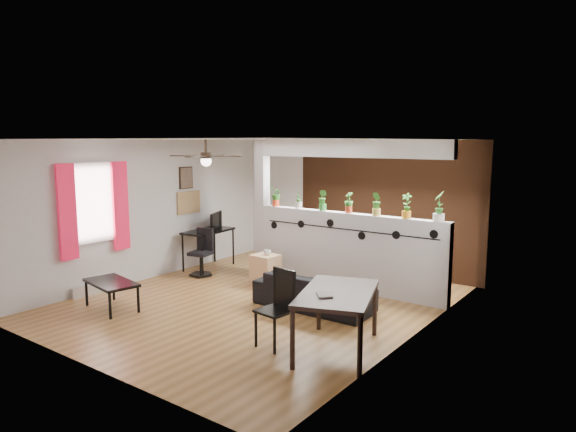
# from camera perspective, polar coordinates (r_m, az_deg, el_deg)

# --- Properties ---
(room_shell) EXTENTS (6.30, 7.10, 2.90)m
(room_shell) POSITION_cam_1_polar(r_m,az_deg,el_deg) (8.11, -3.44, -0.74)
(room_shell) COLOR brown
(room_shell) RESTS_ON ground
(partition_wall) EXTENTS (3.60, 0.18, 1.35)m
(partition_wall) POSITION_cam_1_polar(r_m,az_deg,el_deg) (9.00, 6.68, -3.93)
(partition_wall) COLOR #BCBCC1
(partition_wall) RESTS_ON ground
(ceiling_header) EXTENTS (3.60, 0.18, 0.30)m
(ceiling_header) POSITION_cam_1_polar(r_m,az_deg,el_deg) (8.80, 6.87, 7.45)
(ceiling_header) COLOR silver
(ceiling_header) RESTS_ON room_shell
(pier_column) EXTENTS (0.22, 0.20, 2.60)m
(pier_column) POSITION_cam_1_polar(r_m,az_deg,el_deg) (9.95, -2.87, 0.95)
(pier_column) COLOR #BCBCC1
(pier_column) RESTS_ON ground
(brick_panel) EXTENTS (3.90, 0.05, 2.60)m
(brick_panel) POSITION_cam_1_polar(r_m,az_deg,el_deg) (10.18, 10.82, 0.98)
(brick_panel) COLOR #B05D33
(brick_panel) RESTS_ON ground
(vine_decal) EXTENTS (3.31, 0.01, 0.30)m
(vine_decal) POSITION_cam_1_polar(r_m,az_deg,el_deg) (8.84, 6.42, -1.47)
(vine_decal) COLOR black
(vine_decal) RESTS_ON partition_wall
(window_assembly) EXTENTS (0.09, 1.30, 1.55)m
(window_assembly) POSITION_cam_1_polar(r_m,az_deg,el_deg) (9.20, -20.76, 1.12)
(window_assembly) COLOR white
(window_assembly) RESTS_ON room_shell
(baseboard_heater) EXTENTS (0.08, 1.00, 0.18)m
(baseboard_heater) POSITION_cam_1_polar(r_m,az_deg,el_deg) (9.45, -20.26, -7.45)
(baseboard_heater) COLOR beige
(baseboard_heater) RESTS_ON ground
(corkboard) EXTENTS (0.03, 0.60, 0.45)m
(corkboard) POSITION_cam_1_polar(r_m,az_deg,el_deg) (10.55, -10.97, 1.49)
(corkboard) COLOR #A17D4E
(corkboard) RESTS_ON room_shell
(framed_art) EXTENTS (0.03, 0.34, 0.44)m
(framed_art) POSITION_cam_1_polar(r_m,az_deg,el_deg) (10.47, -11.26, 4.19)
(framed_art) COLOR #8C7259
(framed_art) RESTS_ON room_shell
(ceiling_fan) EXTENTS (1.19, 1.19, 0.43)m
(ceiling_fan) POSITION_cam_1_polar(r_m,az_deg,el_deg) (8.33, -9.10, 6.42)
(ceiling_fan) COLOR black
(ceiling_fan) RESTS_ON room_shell
(potted_plant_0) EXTENTS (0.17, 0.20, 0.38)m
(potted_plant_0) POSITION_cam_1_polar(r_m,az_deg,el_deg) (9.72, -1.37, 2.27)
(potted_plant_0) COLOR red
(potted_plant_0) RESTS_ON partition_wall
(potted_plant_1) EXTENTS (0.19, 0.21, 0.36)m
(potted_plant_1) POSITION_cam_1_polar(r_m,az_deg,el_deg) (9.41, 1.18, 2.03)
(potted_plant_1) COLOR silver
(potted_plant_1) RESTS_ON partition_wall
(potted_plant_2) EXTENTS (0.21, 0.19, 0.37)m
(potted_plant_2) POSITION_cam_1_polar(r_m,az_deg,el_deg) (9.12, 3.89, 1.85)
(potted_plant_2) COLOR #2F8332
(potted_plant_2) RESTS_ON partition_wall
(potted_plant_3) EXTENTS (0.21, 0.18, 0.36)m
(potted_plant_3) POSITION_cam_1_polar(r_m,az_deg,el_deg) (8.86, 6.77, 1.56)
(potted_plant_3) COLOR #B03A1C
(potted_plant_3) RESTS_ON partition_wall
(potted_plant_4) EXTENTS (0.25, 0.25, 0.39)m
(potted_plant_4) POSITION_cam_1_polar(r_m,az_deg,el_deg) (8.61, 9.83, 1.41)
(potted_plant_4) COLOR gold
(potted_plant_4) RESTS_ON partition_wall
(potted_plant_5) EXTENTS (0.22, 0.19, 0.41)m
(potted_plant_5) POSITION_cam_1_polar(r_m,az_deg,el_deg) (8.39, 13.05, 1.21)
(potted_plant_5) COLOR orange
(potted_plant_5) RESTS_ON partition_wall
(potted_plant_6) EXTENTS (0.28, 0.30, 0.47)m
(potted_plant_6) POSITION_cam_1_polar(r_m,az_deg,el_deg) (8.20, 16.44, 1.14)
(potted_plant_6) COLOR white
(potted_plant_6) RESTS_ON partition_wall
(sofa) EXTENTS (1.78, 0.73, 0.52)m
(sofa) POSITION_cam_1_polar(r_m,az_deg,el_deg) (8.04, 2.85, -8.44)
(sofa) COLOR black
(sofa) RESTS_ON ground
(cube_shelf) EXTENTS (0.47, 0.42, 0.55)m
(cube_shelf) POSITION_cam_1_polar(r_m,az_deg,el_deg) (9.33, -2.52, -5.97)
(cube_shelf) COLOR tan
(cube_shelf) RESTS_ON ground
(cup) EXTENTS (0.16, 0.16, 0.10)m
(cup) POSITION_cam_1_polar(r_m,az_deg,el_deg) (9.22, -2.29, -4.07)
(cup) COLOR gray
(cup) RESTS_ON cube_shelf
(computer_desk) EXTENTS (0.69, 1.15, 0.79)m
(computer_desk) POSITION_cam_1_polar(r_m,az_deg,el_deg) (10.55, -8.84, -1.94)
(computer_desk) COLOR black
(computer_desk) RESTS_ON ground
(monitor) EXTENTS (0.33, 0.19, 0.19)m
(monitor) POSITION_cam_1_polar(r_m,az_deg,el_deg) (10.63, -8.29, -0.92)
(monitor) COLOR black
(monitor) RESTS_ON computer_desk
(office_chair) EXTENTS (0.47, 0.47, 0.89)m
(office_chair) POSITION_cam_1_polar(r_m,az_deg,el_deg) (10.04, -9.50, -4.34)
(office_chair) COLOR black
(office_chair) RESTS_ON ground
(dining_table) EXTENTS (1.26, 1.60, 0.76)m
(dining_table) POSITION_cam_1_polar(r_m,az_deg,el_deg) (6.37, 5.51, -9.03)
(dining_table) COLOR black
(dining_table) RESTS_ON ground
(book) EXTENTS (0.29, 0.29, 0.02)m
(book) POSITION_cam_1_polar(r_m,az_deg,el_deg) (6.15, 3.26, -8.75)
(book) COLOR gray
(book) RESTS_ON dining_table
(folding_chair) EXTENTS (0.44, 0.44, 0.98)m
(folding_chair) POSITION_cam_1_polar(r_m,az_deg,el_deg) (6.56, -0.94, -9.41)
(folding_chair) COLOR black
(folding_chair) RESTS_ON ground
(coffee_table) EXTENTS (1.02, 0.69, 0.44)m
(coffee_table) POSITION_cam_1_polar(r_m,az_deg,el_deg) (8.41, -19.04, -7.19)
(coffee_table) COLOR black
(coffee_table) RESTS_ON ground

